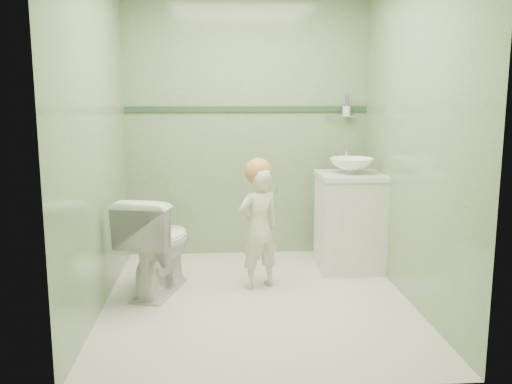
{
  "coord_description": "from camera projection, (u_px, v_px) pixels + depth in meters",
  "views": [
    {
      "loc": [
        -0.29,
        -3.86,
        1.5
      ],
      "look_at": [
        0.0,
        0.15,
        0.78
      ],
      "focal_mm": 39.21,
      "sensor_mm": 36.0,
      "label": 1
    }
  ],
  "objects": [
    {
      "name": "hair_cap",
      "position": [
        258.0,
        172.0,
        4.24
      ],
      "size": [
        0.21,
        0.21,
        0.21
      ],
      "primitive_type": "sphere",
      "color": "#BD7C49",
      "rests_on": "toddler"
    },
    {
      "name": "vanity",
      "position": [
        350.0,
        223.0,
        4.75
      ],
      "size": [
        0.52,
        0.5,
        0.8
      ],
      "primitive_type": "cube",
      "color": "white",
      "rests_on": "ground"
    },
    {
      "name": "toilet",
      "position": [
        157.0,
        244.0,
        4.21
      ],
      "size": [
        0.61,
        0.82,
        0.75
      ],
      "primitive_type": "imported",
      "rotation": [
        0.0,
        0.0,
        2.86
      ],
      "color": "white",
      "rests_on": "ground"
    },
    {
      "name": "cup_holder",
      "position": [
        346.0,
        111.0,
        5.07
      ],
      "size": [
        0.26,
        0.07,
        0.21
      ],
      "color": "silver",
      "rests_on": "room_shell"
    },
    {
      "name": "basin",
      "position": [
        351.0,
        166.0,
        4.67
      ],
      "size": [
        0.37,
        0.37,
        0.13
      ],
      "primitive_type": "imported",
      "color": "white",
      "rests_on": "counter"
    },
    {
      "name": "trim_stripe",
      "position": [
        247.0,
        109.0,
        5.05
      ],
      "size": [
        2.2,
        0.02,
        0.05
      ],
      "primitive_type": "cube",
      "color": "#2D4734",
      "rests_on": "room_shell"
    },
    {
      "name": "ground",
      "position": [
        258.0,
        301.0,
        4.08
      ],
      "size": [
        2.5,
        2.5,
        0.0
      ],
      "primitive_type": "plane",
      "color": "silver",
      "rests_on": "ground"
    },
    {
      "name": "counter",
      "position": [
        351.0,
        176.0,
        4.68
      ],
      "size": [
        0.54,
        0.52,
        0.04
      ],
      "primitive_type": "cube",
      "color": "white",
      "rests_on": "vanity"
    },
    {
      "name": "toddler",
      "position": [
        258.0,
        228.0,
        4.29
      ],
      "size": [
        0.41,
        0.35,
        0.94
      ],
      "primitive_type": "imported",
      "rotation": [
        0.0,
        0.0,
        3.56
      ],
      "color": "silver",
      "rests_on": "ground"
    },
    {
      "name": "teal_toothbrush",
      "position": [
        275.0,
        190.0,
        4.16
      ],
      "size": [
        0.1,
        0.14,
        0.08
      ],
      "color": "#067E64",
      "rests_on": "toddler"
    },
    {
      "name": "room_shell",
      "position": [
        258.0,
        136.0,
        3.87
      ],
      "size": [
        2.5,
        2.54,
        2.4
      ],
      "color": "gray",
      "rests_on": "ground"
    },
    {
      "name": "faucet",
      "position": [
        346.0,
        154.0,
        4.84
      ],
      "size": [
        0.03,
        0.13,
        0.18
      ],
      "color": "silver",
      "rests_on": "counter"
    }
  ]
}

